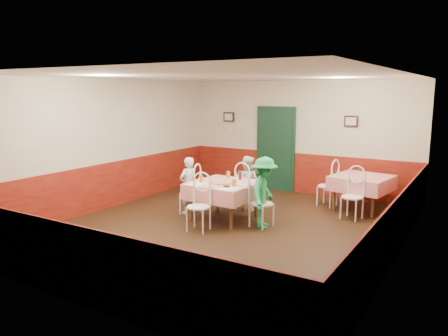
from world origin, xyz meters
The scene contains 39 objects.
floor centered at (0.00, 0.00, 0.00)m, with size 7.00×7.00×0.00m, color black.
ceiling centered at (0.00, 0.00, 2.80)m, with size 7.00×7.00×0.00m, color white.
back_wall centered at (0.00, 3.50, 1.40)m, with size 6.00×0.10×2.80m, color beige.
front_wall centered at (0.00, -3.50, 1.40)m, with size 6.00×0.10×2.80m, color beige.
left_wall centered at (-3.00, 0.00, 1.40)m, with size 0.10×7.00×2.80m, color beige.
right_wall centered at (3.00, 0.00, 1.40)m, with size 0.10×7.00×2.80m, color beige.
wainscot_back centered at (0.00, 3.48, 0.50)m, with size 6.00×0.03×1.00m, color maroon.
wainscot_front centered at (0.00, -3.48, 0.50)m, with size 6.00×0.03×1.00m, color maroon.
wainscot_left centered at (-2.98, 0.00, 0.50)m, with size 0.03×7.00×1.00m, color maroon.
wainscot_right centered at (2.98, 0.00, 0.50)m, with size 0.03×7.00×1.00m, color maroon.
door centered at (-0.60, 3.45, 1.05)m, with size 0.96×0.06×2.10m, color black.
picture_left centered at (-2.00, 3.45, 1.85)m, with size 0.32×0.03×0.26m, color black.
picture_right centered at (1.30, 3.45, 1.85)m, with size 0.32×0.03×0.26m, color black.
thermostat centered at (-1.90, 3.45, 1.50)m, with size 0.10×0.03×0.10m, color white.
main_table centered at (-0.34, 0.44, 0.38)m, with size 1.22×1.22×0.77m, color red.
second_table centered at (1.84, 2.56, 0.38)m, with size 1.12×1.12×0.77m, color red.
chair_left centered at (-1.18, 0.48, 0.45)m, with size 0.42×0.42×0.90m, color white, non-canonical shape.
chair_right centered at (0.51, 0.41, 0.45)m, with size 0.42×0.42×0.90m, color white, non-canonical shape.
chair_far centered at (-0.30, 1.29, 0.45)m, with size 0.42×0.42×0.90m, color white, non-canonical shape.
chair_near centered at (-0.37, -0.40, 0.45)m, with size 0.42×0.42×0.90m, color white, non-canonical shape.
chair_second_a centered at (1.09, 2.56, 0.45)m, with size 0.42×0.42×0.90m, color white, non-canonical shape.
chair_second_b centered at (1.84, 1.81, 0.45)m, with size 0.42×0.42×0.90m, color white, non-canonical shape.
pizza centered at (-0.35, 0.37, 0.77)m, with size 0.44×0.44×0.03m, color #B74723.
plate_left centered at (-0.75, 0.45, 0.77)m, with size 0.25×0.25×0.01m, color white.
plate_right centered at (0.11, 0.42, 0.77)m, with size 0.25×0.25×0.01m, color white.
plate_far centered at (-0.33, 0.88, 0.77)m, with size 0.25×0.25×0.01m, color white.
glass_a centered at (-0.72, 0.21, 0.83)m, with size 0.07×0.07×0.14m, color #BF7219.
glass_b centered at (0.02, 0.23, 0.83)m, with size 0.07×0.07×0.14m, color #BF7219.
glass_c centered at (-0.49, 0.87, 0.83)m, with size 0.08×0.08×0.14m, color #BF7219.
beer_bottle centered at (-0.20, 0.86, 0.86)m, with size 0.05×0.05×0.20m, color #381C0A.
shaker_a centered at (-0.76, 0.03, 0.81)m, with size 0.04×0.04×0.09m, color silver.
shaker_b centered at (-0.73, 0.03, 0.81)m, with size 0.04×0.04×0.09m, color silver.
shaker_c centered at (-0.80, 0.12, 0.81)m, with size 0.04×0.04×0.09m, color #B23319.
menu_left centered at (-0.73, 0.05, 0.76)m, with size 0.30×0.40×0.00m, color white.
menu_right centered at (0.04, 0.04, 0.76)m, with size 0.30×0.40×0.00m, color white.
wallet centered at (-0.07, 0.11, 0.77)m, with size 0.11×0.09×0.02m, color black.
diner_left centered at (-1.23, 0.48, 0.60)m, with size 0.43×0.29×1.19m, color gray.
diner_far centered at (-0.30, 1.34, 0.59)m, with size 0.57×0.45×1.18m, color gray.
diner_right centered at (0.56, 0.41, 0.67)m, with size 0.87×0.50×1.34m, color gray.
Camera 1 is at (4.03, -6.78, 2.54)m, focal length 35.00 mm.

